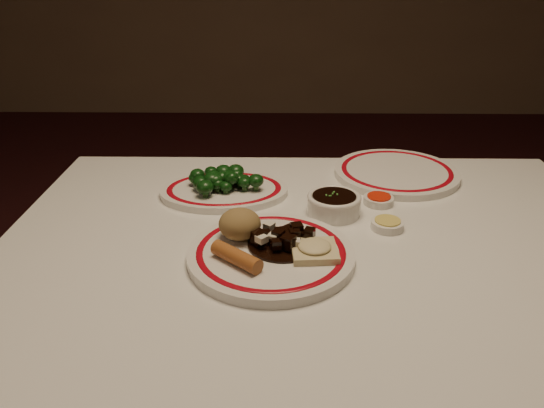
{
  "coord_description": "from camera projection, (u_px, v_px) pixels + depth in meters",
  "views": [
    {
      "loc": [
        -0.08,
        -0.85,
        1.24
      ],
      "look_at": [
        -0.09,
        0.07,
        0.8
      ],
      "focal_mm": 35.0,
      "sensor_mm": 36.0,
      "label": 1
    }
  ],
  "objects": [
    {
      "name": "rice_mound",
      "position": [
        240.0,
        224.0,
        0.95
      ],
      "size": [
        0.08,
        0.08,
        0.06
      ],
      "primitive_type": "ellipsoid",
      "color": "olive",
      "rests_on": "main_plate"
    },
    {
      "name": "main_plate",
      "position": [
        271.0,
        254.0,
        0.92
      ],
      "size": [
        0.37,
        0.37,
        0.02
      ],
      "color": "silver",
      "rests_on": "dining_table"
    },
    {
      "name": "soy_bowl",
      "position": [
        334.0,
        205.0,
        1.08
      ],
      "size": [
        0.11,
        0.11,
        0.04
      ],
      "color": "silver",
      "rests_on": "dining_table"
    },
    {
      "name": "sweet_sour_dish",
      "position": [
        379.0,
        200.0,
        1.13
      ],
      "size": [
        0.06,
        0.06,
        0.02
      ],
      "color": "silver",
      "rests_on": "dining_table"
    },
    {
      "name": "far_plate",
      "position": [
        396.0,
        172.0,
        1.27
      ],
      "size": [
        0.36,
        0.36,
        0.02
      ],
      "color": "silver",
      "rests_on": "dining_table"
    },
    {
      "name": "broccoli_pile",
      "position": [
        222.0,
        178.0,
        1.16
      ],
      "size": [
        0.17,
        0.12,
        0.05
      ],
      "color": "#23471C",
      "rests_on": "broccoli_plate"
    },
    {
      "name": "dining_table",
      "position": [
        318.0,
        286.0,
        1.01
      ],
      "size": [
        1.2,
        0.9,
        0.75
      ],
      "color": "white",
      "rests_on": "ground"
    },
    {
      "name": "spring_roll",
      "position": [
        236.0,
        257.0,
        0.88
      ],
      "size": [
        0.09,
        0.08,
        0.03
      ],
      "primitive_type": "cylinder",
      "rotation": [
        1.57,
        0.0,
        0.85
      ],
      "color": "#AA6129",
      "rests_on": "main_plate"
    },
    {
      "name": "broccoli_plate",
      "position": [
        224.0,
        191.0,
        1.17
      ],
      "size": [
        0.3,
        0.26,
        0.02
      ],
      "color": "silver",
      "rests_on": "dining_table"
    },
    {
      "name": "stirfry_heap",
      "position": [
        283.0,
        239.0,
        0.93
      ],
      "size": [
        0.13,
        0.13,
        0.03
      ],
      "color": "black",
      "rests_on": "main_plate"
    },
    {
      "name": "mustard_dish",
      "position": [
        387.0,
        224.0,
        1.03
      ],
      "size": [
        0.06,
        0.06,
        0.02
      ],
      "color": "silver",
      "rests_on": "dining_table"
    },
    {
      "name": "fried_wonton",
      "position": [
        314.0,
        249.0,
        0.9
      ],
      "size": [
        0.08,
        0.08,
        0.02
      ],
      "color": "beige",
      "rests_on": "main_plate"
    }
  ]
}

